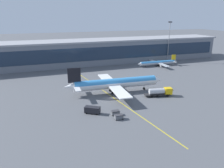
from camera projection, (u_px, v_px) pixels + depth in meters
ground_plane at (109, 99)px, 84.24m from camera, size 700.00×700.00×0.00m
apron_lead_in_line at (112, 97)px, 86.62m from camera, size 9.86×79.46×0.01m
terminal_building at (94, 51)px, 145.60m from camera, size 181.37×22.28×15.37m
main_airliner at (116, 83)px, 90.12m from camera, size 42.04×33.32×11.50m
fuel_tanker at (160, 92)px, 86.67m from camera, size 11.08×4.67×3.25m
crew_van at (92, 110)px, 71.46m from camera, size 5.31×4.56×2.30m
baggage_cart_0 at (119, 117)px, 67.61m from camera, size 2.69×1.68×1.48m
baggage_cart_1 at (115, 113)px, 70.50m from camera, size 2.69×1.68×1.48m
commuter_jet_far at (158, 63)px, 137.90m from camera, size 27.95×22.27×6.60m
apron_light_mast_0 at (169, 39)px, 148.85m from camera, size 2.80×0.50×26.68m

